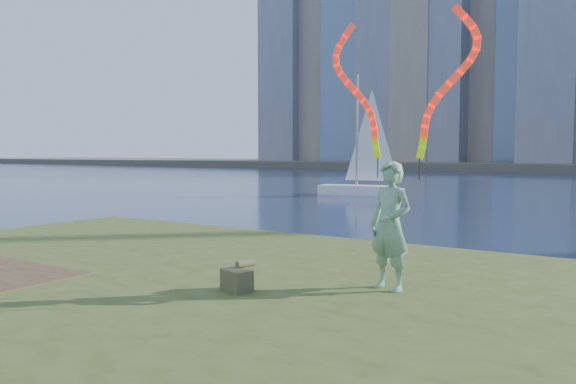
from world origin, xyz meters
The scene contains 5 objects.
ground centered at (0.00, 0.00, 0.00)m, with size 320.00×320.00×0.00m, color #1B2944.
grassy_knoll centered at (0.00, -2.30, 0.34)m, with size 20.00×18.00×0.80m.
woman_with_ribbons centered at (3.83, 0.01, 2.19)m, with size 2.07×0.70×4.20m.
canvas_bag centered at (2.06, -1.29, 0.97)m, with size 0.50×0.56×0.41m.
sailboat centered at (-9.13, 25.65, 1.35)m, with size 5.22×2.33×7.83m.
Camera 1 is at (6.96, -7.44, 2.76)m, focal length 35.00 mm.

